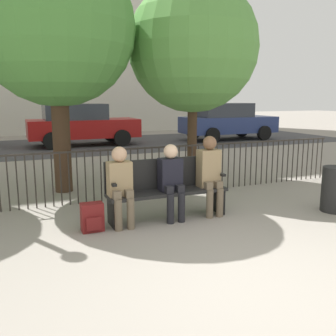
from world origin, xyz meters
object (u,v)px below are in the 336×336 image
seated_person_2 (210,171)px  tree_2 (193,47)px  parked_car_2 (81,124)px  backpack (92,217)px  seated_person_0 (121,182)px  trash_bin (335,189)px  tree_1 (56,27)px  parked_car_0 (227,121)px  seated_person_1 (171,178)px  park_bench (166,186)px

seated_person_2 → tree_2: (0.95, 2.52, 2.23)m
parked_car_2 → seated_person_2: bearing=-88.4°
seated_person_2 → backpack: size_ratio=3.10×
seated_person_0 → trash_bin: 3.52m
seated_person_0 → tree_1: size_ratio=0.25×
tree_1 → parked_car_2: bearing=77.1°
seated_person_0 → trash_bin: seated_person_0 is taller
seated_person_0 → parked_car_2: size_ratio=0.28×
backpack → trash_bin: trash_bin is taller
tree_2 → parked_car_0: size_ratio=1.04×
tree_1 → seated_person_2: bearing=-51.7°
seated_person_0 → seated_person_1: seated_person_0 is taller
tree_1 → parked_car_0: bearing=40.5°
seated_person_0 → parked_car_0: 11.95m
tree_2 → tree_1: bearing=-178.8°
seated_person_1 → tree_2: 3.77m
seated_person_1 → backpack: size_ratio=2.86×
seated_person_1 → tree_2: tree_2 is taller
park_bench → seated_person_1: seated_person_1 is taller
backpack → tree_1: (-0.05, 2.51, 2.94)m
backpack → tree_2: bearing=42.2°
seated_person_0 → backpack: size_ratio=2.88×
park_bench → trash_bin: park_bench is taller
tree_1 → tree_2: tree_1 is taller
seated_person_0 → backpack: 0.64m
trash_bin → backpack: bearing=171.0°
park_bench → backpack: park_bench is taller
seated_person_1 → park_bench: bearing=104.8°
backpack → tree_2: tree_2 is taller
seated_person_0 → tree_1: 3.53m
tree_2 → parked_car_2: 7.61m
parked_car_0 → seated_person_2: bearing=-123.1°
seated_person_2 → parked_car_0: 11.08m
seated_person_0 → backpack: bearing=-173.7°
park_bench → seated_person_0: seated_person_0 is taller
park_bench → seated_person_2: 0.74m
seated_person_1 → trash_bin: 2.74m
park_bench → seated_person_0: size_ratio=1.61×
seated_person_2 → trash_bin: bearing=-18.6°
tree_2 → parked_car_0: 8.73m
seated_person_0 → trash_bin: (3.44, -0.66, -0.29)m
park_bench → tree_2: tree_2 is taller
seated_person_1 → seated_person_0: bearing=180.0°
tree_1 → parked_car_2: tree_1 is taller
tree_1 → backpack: bearing=-88.8°
seated_person_0 → tree_1: (-0.48, 2.47, 2.48)m
seated_person_2 → tree_1: 3.97m
seated_person_0 → trash_bin: size_ratio=1.57×
seated_person_1 → tree_1: 3.73m
park_bench → seated_person_0: (-0.76, -0.13, 0.16)m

